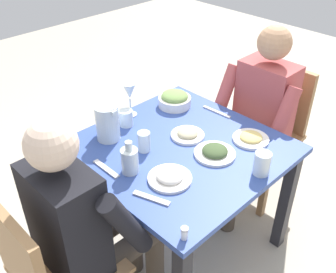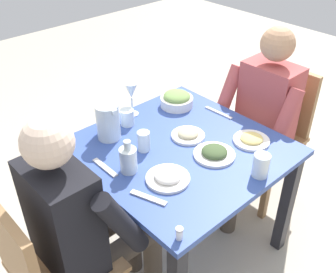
{
  "view_description": "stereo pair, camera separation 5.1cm",
  "coord_description": "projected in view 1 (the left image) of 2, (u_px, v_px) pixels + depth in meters",
  "views": [
    {
      "loc": [
        -1.09,
        1.16,
        1.85
      ],
      "look_at": [
        0.06,
        0.03,
        0.75
      ],
      "focal_mm": 41.93,
      "sensor_mm": 36.0,
      "label": 1
    },
    {
      "loc": [
        -1.13,
        1.12,
        1.85
      ],
      "look_at": [
        0.06,
        0.03,
        0.75
      ],
      "focal_mm": 41.93,
      "sensor_mm": 36.0,
      "label": 2
    }
  ],
  "objects": [
    {
      "name": "plate_beans",
      "position": [
        188.0,
        134.0,
        2.03
      ],
      "size": [
        0.17,
        0.17,
        0.04
      ],
      "color": "white",
      "rests_on": "dining_table"
    },
    {
      "name": "water_glass_near_right",
      "position": [
        126.0,
        118.0,
        2.1
      ],
      "size": [
        0.07,
        0.07,
        0.09
      ],
      "primitive_type": "cylinder",
      "color": "silver",
      "rests_on": "dining_table"
    },
    {
      "name": "fork_far",
      "position": [
        151.0,
        198.0,
        1.65
      ],
      "size": [
        0.17,
        0.08,
        0.01
      ],
      "primitive_type": "cube",
      "rotation": [
        0.0,
        0.0,
        0.34
      ],
      "color": "silver",
      "rests_on": "dining_table"
    },
    {
      "name": "diner_near",
      "position": [
        255.0,
        117.0,
        2.31
      ],
      "size": [
        0.48,
        0.53,
        1.17
      ],
      "color": "#B24C4C",
      "rests_on": "ground_plane"
    },
    {
      "name": "fork_near",
      "position": [
        106.0,
        169.0,
        1.81
      ],
      "size": [
        0.17,
        0.03,
        0.01
      ],
      "primitive_type": "cube",
      "rotation": [
        0.0,
        0.0,
        -0.01
      ],
      "color": "silver",
      "rests_on": "dining_table"
    },
    {
      "name": "knife_near",
      "position": [
        217.0,
        112.0,
        2.23
      ],
      "size": [
        0.19,
        0.03,
        0.01
      ],
      "primitive_type": "cube",
      "rotation": [
        0.0,
        0.0,
        0.05
      ],
      "color": "silver",
      "rests_on": "dining_table"
    },
    {
      "name": "plate_fries",
      "position": [
        251.0,
        138.0,
        2.0
      ],
      "size": [
        0.19,
        0.19,
        0.04
      ],
      "color": "white",
      "rests_on": "dining_table"
    },
    {
      "name": "salt_shaker",
      "position": [
        184.0,
        233.0,
        1.46
      ],
      "size": [
        0.03,
        0.03,
        0.05
      ],
      "color": "white",
      "rests_on": "dining_table"
    },
    {
      "name": "diner_far",
      "position": [
        88.0,
        221.0,
        1.63
      ],
      "size": [
        0.48,
        0.53,
        1.17
      ],
      "color": "black",
      "rests_on": "ground_plane"
    },
    {
      "name": "plate_yoghurt",
      "position": [
        170.0,
        177.0,
        1.74
      ],
      "size": [
        0.2,
        0.2,
        0.05
      ],
      "color": "white",
      "rests_on": "dining_table"
    },
    {
      "name": "chair_far",
      "position": [
        51.0,
        272.0,
        1.59
      ],
      "size": [
        0.4,
        0.4,
        0.87
      ],
      "color": "#997047",
      "rests_on": "ground_plane"
    },
    {
      "name": "chair_near",
      "position": [
        270.0,
        125.0,
        2.51
      ],
      "size": [
        0.4,
        0.4,
        0.87
      ],
      "color": "#997047",
      "rests_on": "ground_plane"
    },
    {
      "name": "ground_plane",
      "position": [
        178.0,
        241.0,
        2.36
      ],
      "size": [
        8.0,
        8.0,
        0.0
      ],
      "primitive_type": "plane",
      "color": "#B7AD99"
    },
    {
      "name": "water_pitcher",
      "position": [
        107.0,
        122.0,
        1.97
      ],
      "size": [
        0.16,
        0.12,
        0.19
      ],
      "color": "silver",
      "rests_on": "dining_table"
    },
    {
      "name": "wine_glass",
      "position": [
        129.0,
        93.0,
        2.13
      ],
      "size": [
        0.08,
        0.08,
        0.2
      ],
      "color": "silver",
      "rests_on": "dining_table"
    },
    {
      "name": "plate_dolmas",
      "position": [
        215.0,
        152.0,
        1.89
      ],
      "size": [
        0.2,
        0.2,
        0.05
      ],
      "color": "white",
      "rests_on": "dining_table"
    },
    {
      "name": "salad_bowl",
      "position": [
        175.0,
        99.0,
        2.28
      ],
      "size": [
        0.19,
        0.19,
        0.09
      ],
      "color": "white",
      "rests_on": "dining_table"
    },
    {
      "name": "oil_carafe",
      "position": [
        130.0,
        162.0,
        1.77
      ],
      "size": [
        0.08,
        0.08,
        0.16
      ],
      "color": "silver",
      "rests_on": "dining_table"
    },
    {
      "name": "water_glass_by_pitcher",
      "position": [
        144.0,
        142.0,
        1.91
      ],
      "size": [
        0.06,
        0.06,
        0.1
      ],
      "primitive_type": "cylinder",
      "color": "silver",
      "rests_on": "dining_table"
    },
    {
      "name": "water_glass_far_left",
      "position": [
        262.0,
        163.0,
        1.76
      ],
      "size": [
        0.08,
        0.08,
        0.11
      ],
      "primitive_type": "cylinder",
      "color": "silver",
      "rests_on": "dining_table"
    },
    {
      "name": "dining_table",
      "position": [
        180.0,
        164.0,
        2.02
      ],
      "size": [
        0.94,
        0.94,
        0.7
      ],
      "color": "#334C99",
      "rests_on": "ground_plane"
    }
  ]
}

